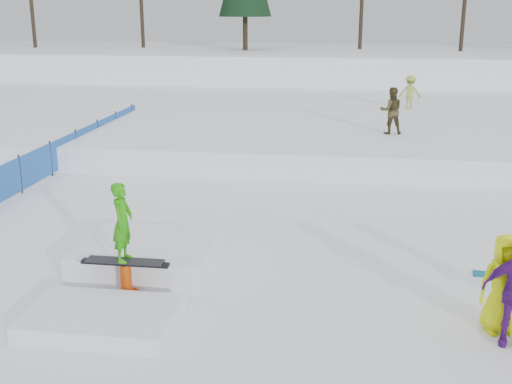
# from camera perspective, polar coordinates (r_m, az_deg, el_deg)

# --- Properties ---
(ground) EXTENTS (120.00, 120.00, 0.00)m
(ground) POSITION_cam_1_polar(r_m,az_deg,el_deg) (12.68, -3.56, -7.20)
(ground) COLOR white
(snow_berm) EXTENTS (60.00, 14.00, 2.40)m
(snow_berm) POSITION_cam_1_polar(r_m,az_deg,el_deg) (41.63, 4.93, 10.89)
(snow_berm) COLOR white
(snow_berm) RESTS_ON ground
(snow_midrise) EXTENTS (50.00, 18.00, 0.80)m
(snow_midrise) POSITION_cam_1_polar(r_m,az_deg,el_deg) (27.87, 3.13, 6.64)
(snow_midrise) COLOR white
(snow_midrise) RESTS_ON ground
(safety_fence) EXTENTS (0.05, 16.00, 1.10)m
(safety_fence) POSITION_cam_1_polar(r_m,az_deg,el_deg) (20.57, -17.77, 2.86)
(safety_fence) COLOR #1F51A3
(safety_fence) RESTS_ON ground
(walker_olive) EXTENTS (0.85, 0.71, 1.59)m
(walker_olive) POSITION_cam_1_polar(r_m,az_deg,el_deg) (22.49, 11.93, 7.09)
(walker_olive) COLOR #3C331A
(walker_olive) RESTS_ON snow_midrise
(walker_ygreen) EXTENTS (1.01, 0.72, 1.41)m
(walker_ygreen) POSITION_cam_1_polar(r_m,az_deg,el_deg) (28.26, 13.53, 8.62)
(walker_ygreen) COLOR #8BA73C
(walker_ygreen) RESTS_ON snow_midrise
(spectator_yellow) EXTENTS (0.87, 0.65, 1.63)m
(spectator_yellow) POSITION_cam_1_polar(r_m,az_deg,el_deg) (10.94, 21.14, -7.62)
(spectator_yellow) COLOR #DFF306
(spectator_yellow) RESTS_ON ground
(loose_board_teal) EXTENTS (1.43, 0.48, 0.03)m
(loose_board_teal) POSITION_cam_1_polar(r_m,az_deg,el_deg) (13.37, 21.73, -7.05)
(loose_board_teal) COLOR #075979
(loose_board_teal) RESTS_ON ground
(jib_rail_feature) EXTENTS (2.60, 4.40, 2.11)m
(jib_rail_feature) POSITION_cam_1_polar(r_m,az_deg,el_deg) (12.34, -10.58, -6.61)
(jib_rail_feature) COLOR white
(jib_rail_feature) RESTS_ON ground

